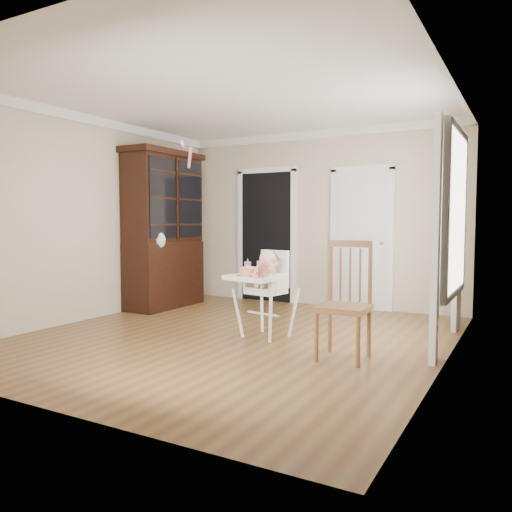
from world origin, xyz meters
The scene contains 16 objects.
floor centered at (0.00, 0.00, 0.00)m, with size 5.00×5.00×0.00m, color brown.
ceiling centered at (0.00, 0.00, 2.70)m, with size 5.00×5.00×0.00m, color white.
wall_back centered at (0.00, 2.50, 1.35)m, with size 4.50×4.50×0.00m, color #C6B39B.
wall_left centered at (-2.25, 0.00, 1.35)m, with size 5.00×5.00×0.00m, color #C6B39B.
wall_right centered at (2.25, 0.00, 1.35)m, with size 5.00×5.00×0.00m, color #C6B39B.
crown_molding centered at (0.00, 0.00, 2.64)m, with size 4.50×5.00×0.12m, color white, non-canonical shape.
doorway centered at (-0.90, 2.48, 1.11)m, with size 1.06×0.05×2.22m.
closet_door centered at (0.70, 2.48, 1.02)m, with size 0.96×0.09×2.13m.
window_right centered at (2.18, 0.80, 1.29)m, with size 0.13×1.84×2.30m.
high_chair centered at (0.31, 0.17, 0.62)m, with size 0.69×0.80×1.00m.
baby centered at (0.31, 0.19, 0.76)m, with size 0.28×0.24×0.43m.
cake centered at (0.24, -0.09, 0.76)m, with size 0.26×0.26×0.12m.
sippy_cup centered at (0.10, 0.12, 0.78)m, with size 0.08×0.08×0.20m.
china_cabinet centered at (-1.99, 1.19, 1.18)m, with size 0.62×1.40×2.37m.
dining_chair centered at (1.38, -0.25, 0.53)m, with size 0.48×0.48×1.13m.
streamer centered at (-0.60, -0.14, 2.19)m, with size 0.03×0.50×0.02m, color pink, non-canonical shape.
Camera 1 is at (2.91, -4.77, 1.31)m, focal length 35.00 mm.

